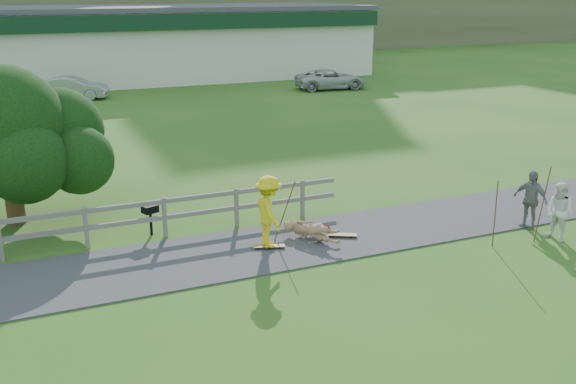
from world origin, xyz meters
name	(u,v)px	position (x,y,z in m)	size (l,w,h in m)	color
ground	(283,273)	(0.00, 0.00, 0.00)	(260.00, 260.00, 0.00)	#2B5D1A
path	(260,249)	(0.00, 1.50, 0.02)	(34.00, 3.00, 0.04)	#363639
fence	(60,225)	(-4.62, 3.30, 0.72)	(15.05, 0.10, 1.10)	#68645C
strip_mall	(146,42)	(4.00, 34.94, 2.58)	(32.50, 10.75, 5.10)	silver
skater_rider	(269,215)	(0.21, 1.42, 0.92)	(1.19, 0.68, 1.84)	yellow
skater_fallen	(311,231)	(1.43, 1.50, 0.29)	(1.61, 0.39, 0.59)	tan
spectator_a	(559,212)	(7.36, -0.99, 0.78)	(0.76, 0.59, 1.57)	white
spectator_b	(530,199)	(7.37, 0.06, 0.82)	(0.96, 0.40, 1.63)	gray
car_silver	(72,88)	(-2.01, 27.41, 0.67)	(1.42, 4.07, 1.34)	#A0A3A7
car_white	(331,79)	(13.91, 24.92, 0.64)	(2.13, 4.61, 1.28)	#BABBB6
tree	(9,163)	(-5.61, 6.02, 1.74)	(5.27, 5.27, 3.47)	black
bbq	(151,220)	(-2.31, 3.61, 0.42)	(0.39, 0.29, 0.84)	black
longboard_rider	(269,248)	(0.21, 1.42, 0.04)	(0.80, 0.20, 0.09)	brown
longboard_fallen	(340,236)	(2.23, 1.40, 0.05)	(0.89, 0.22, 0.10)	brown
helmet	(326,229)	(2.03, 1.85, 0.12)	(0.25, 0.25, 0.25)	#A21A09
pole_rider	(285,210)	(0.81, 1.82, 0.86)	(0.03, 0.03, 1.71)	brown
pole_spec_left	(495,214)	(5.53, -0.67, 0.88)	(0.03, 0.03, 1.77)	brown
pole_spec_right	(542,204)	(6.91, -0.83, 1.01)	(0.03, 0.03, 2.03)	brown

